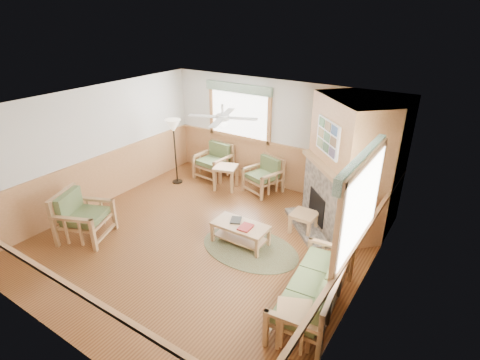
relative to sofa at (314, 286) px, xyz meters
The scene contains 24 objects.
floor 2.65m from the sofa, 167.46° to the left, with size 6.00×6.00×0.01m, color brown.
ceiling 3.45m from the sofa, 167.46° to the left, with size 6.00×6.00×0.01m, color white.
wall_back 4.48m from the sofa, 125.56° to the left, with size 6.00×0.02×2.70m, color silver.
wall_front 3.64m from the sofa, 136.35° to the right, with size 6.00×0.02×2.70m, color silver.
wall_left 5.65m from the sofa, behind, with size 0.02×6.00×2.70m, color silver.
wall_right 1.16m from the sofa, 51.57° to the left, with size 0.02×6.00×2.70m, color silver.
wainscot 2.61m from the sofa, 167.46° to the left, with size 6.00×6.00×1.10m, color #AF7747, non-canonical shape.
fireplace 2.81m from the sofa, 100.82° to the left, with size 2.20×2.20×2.70m, color #AF7747, non-canonical shape.
window_back 5.49m from the sofa, 135.98° to the left, with size 1.90×0.16×1.50m, color white, non-canonical shape.
window_right 2.15m from the sofa, 41.85° to the left, with size 0.16×1.90×1.50m, color white, non-canonical shape.
ceiling_fan 3.27m from the sofa, 158.92° to the left, with size 1.24×1.24×0.36m, color white, non-canonical shape.
sofa is the anchor object (origin of this frame).
armchair_back_left 5.24m from the sofa, 143.53° to the left, with size 0.82×0.82×0.92m, color #9F754A, non-canonical shape.
armchair_back_right 4.08m from the sofa, 130.83° to the left, with size 0.77×0.77×0.86m, color #9F754A, non-canonical shape.
armchair_left 4.61m from the sofa, behind, with size 0.87×0.87×0.98m, color #9F754A, non-canonical shape.
coffee_table 2.09m from the sofa, 155.14° to the left, with size 1.08×0.54×0.43m, color #9F754A, non-canonical shape.
end_table_chairs 4.46m from the sofa, 142.42° to the left, with size 0.54×0.52×0.61m, color #9F754A, non-canonical shape.
end_table_sofa 0.69m from the sofa, 90.00° to the right, with size 0.48×0.46×0.54m, color #9F754A, non-canonical shape.
footstool 2.21m from the sofa, 118.19° to the left, with size 0.49×0.49×0.43m, color #9F754A, non-canonical shape.
braided_rug 1.88m from the sofa, 153.34° to the left, with size 1.97×1.97×0.01m, color brown.
floor_lamp_left 5.36m from the sofa, 154.32° to the left, with size 0.39×0.39×1.71m, color black, non-canonical shape.
floor_lamp_right 1.47m from the sofa, 91.54° to the left, with size 0.34×0.34×1.48m, color black, non-canonical shape.
book_red 1.92m from the sofa, 154.61° to the left, with size 0.22×0.30×0.03m, color maroon.
book_dark 2.24m from the sofa, 155.13° to the left, with size 0.20×0.27×0.03m, color black.
Camera 1 is at (4.03, -4.82, 4.22)m, focal length 28.00 mm.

